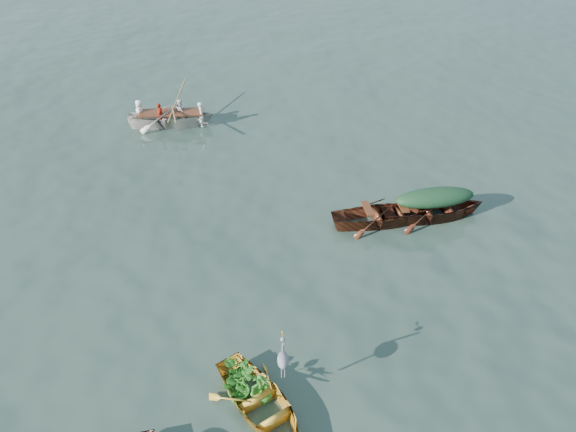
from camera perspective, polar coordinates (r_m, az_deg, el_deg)
name	(u,v)px	position (r m, az deg, el deg)	size (l,w,h in m)	color
ground	(338,320)	(12.72, 5.12, -10.49)	(140.00, 140.00, 0.00)	#304339
yellow_dinghy	(261,411)	(11.19, -2.75, -19.20)	(1.34, 3.10, 0.83)	gold
green_tarp_boat	(431,218)	(16.11, 14.35, -0.19)	(1.26, 4.05, 0.92)	#571E14
open_wooden_boat	(383,223)	(15.63, 9.62, -0.70)	(1.24, 3.98, 0.90)	brown
rowed_boat	(172,126)	(20.90, -11.67, 8.98)	(1.27, 4.24, 1.01)	white
green_tarp_cover	(435,196)	(15.71, 14.73, 1.95)	(0.69, 2.23, 0.52)	#193D20
thwart_benches	(385,209)	(15.36, 9.79, 0.71)	(0.74, 1.99, 0.04)	#4D2512
heron	(283,365)	(10.70, -0.50, -14.93)	(0.28, 0.40, 0.92)	gray
dinghy_weeds	(245,367)	(10.92, -4.39, -15.02)	(0.70, 0.90, 0.60)	#1E721D
rowers	(169,103)	(20.53, -11.97, 11.18)	(1.15, 2.97, 0.76)	silver
oars	(170,112)	(20.67, -11.85, 10.30)	(2.60, 0.60, 0.06)	olive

